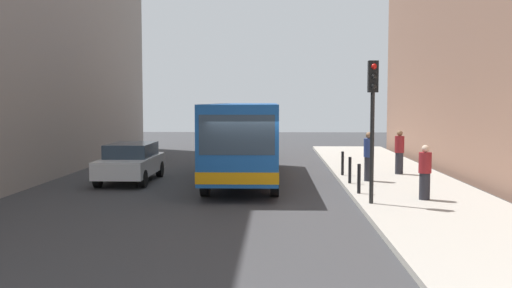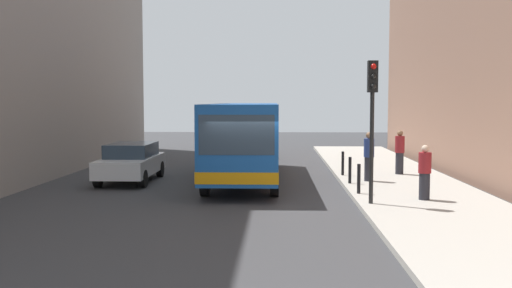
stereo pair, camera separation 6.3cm
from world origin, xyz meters
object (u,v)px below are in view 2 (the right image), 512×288
(car_beside_bus, at_px, (131,161))
(pedestrian_far_sidewalk, at_px, (400,152))
(car_behind_bus, at_px, (251,142))
(bus, at_px, (245,136))
(pedestrian_mid_sidewalk, at_px, (369,156))
(bollard_mid, at_px, (350,170))
(traffic_light, at_px, (372,105))
(pedestrian_near_signal, at_px, (425,173))
(bollard_near, at_px, (359,179))
(bollard_far, at_px, (343,163))

(car_beside_bus, xyz_separation_m, pedestrian_far_sidewalk, (10.58, 1.53, 0.26))
(car_beside_bus, xyz_separation_m, car_behind_bus, (4.17, 10.47, 0.00))
(car_behind_bus, bearing_deg, bus, 87.33)
(bus, distance_m, car_beside_bus, 4.53)
(car_behind_bus, bearing_deg, pedestrian_mid_sidewalk, 109.85)
(car_beside_bus, bearing_deg, bollard_mid, 171.71)
(car_beside_bus, distance_m, pedestrian_mid_sidewalk, 9.04)
(pedestrian_mid_sidewalk, distance_m, pedestrian_far_sidewalk, 2.61)
(traffic_light, bearing_deg, pedestrian_near_signal, 22.79)
(car_beside_bus, distance_m, bollard_mid, 8.34)
(bus, xyz_separation_m, pedestrian_near_signal, (5.67, -5.31, -0.76))
(bollard_near, xyz_separation_m, pedestrian_near_signal, (1.80, -1.10, 0.34))
(traffic_light, distance_m, pedestrian_far_sidewalk, 7.48)
(bollard_far, height_order, pedestrian_near_signal, pedestrian_near_signal)
(bus, bearing_deg, pedestrian_mid_sidewalk, 164.28)
(pedestrian_near_signal, height_order, pedestrian_mid_sidewalk, pedestrian_mid_sidewalk)
(pedestrian_mid_sidewalk, bearing_deg, bollard_mid, 143.87)
(traffic_light, height_order, bollard_near, traffic_light)
(traffic_light, height_order, bollard_far, traffic_light)
(bollard_near, xyz_separation_m, bollard_far, (0.00, 4.59, 0.00))
(bollard_mid, height_order, bollard_far, same)
(bollard_near, relative_size, bollard_far, 1.00)
(pedestrian_near_signal, bearing_deg, bollard_mid, -177.82)
(car_behind_bus, height_order, pedestrian_near_signal, pedestrian_near_signal)
(car_beside_bus, relative_size, bollard_near, 4.63)
(pedestrian_mid_sidewalk, bearing_deg, car_behind_bus, 37.50)
(car_beside_bus, height_order, pedestrian_near_signal, pedestrian_near_signal)
(traffic_light, distance_m, bollard_far, 6.84)
(car_behind_bus, relative_size, pedestrian_far_sidewalk, 2.53)
(car_beside_bus, bearing_deg, bus, -170.81)
(bollard_near, height_order, pedestrian_near_signal, pedestrian_near_signal)
(pedestrian_near_signal, bearing_deg, pedestrian_mid_sidewalk, 168.50)
(car_behind_bus, height_order, pedestrian_mid_sidewalk, pedestrian_mid_sidewalk)
(car_beside_bus, relative_size, bollard_mid, 4.63)
(car_beside_bus, bearing_deg, bollard_near, 157.02)
(pedestrian_near_signal, distance_m, pedestrian_far_sidewalk, 6.17)
(pedestrian_far_sidewalk, bearing_deg, bollard_mid, 172.09)
(traffic_light, xyz_separation_m, bollard_mid, (-0.10, 4.12, -2.38))
(bollard_near, distance_m, pedestrian_far_sidewalk, 5.57)
(bollard_far, relative_size, pedestrian_near_signal, 0.58)
(traffic_light, height_order, pedestrian_near_signal, traffic_light)
(car_beside_bus, relative_size, bollard_far, 4.63)
(car_behind_bus, distance_m, bollard_far, 10.24)
(bollard_mid, xyz_separation_m, pedestrian_near_signal, (1.80, -3.40, 0.34))
(car_beside_bus, bearing_deg, bollard_far, -172.44)
(car_beside_bus, height_order, car_behind_bus, same)
(bollard_far, bearing_deg, car_behind_bus, 113.51)
(bollard_near, height_order, pedestrian_far_sidewalk, pedestrian_far_sidewalk)
(bus, relative_size, traffic_light, 2.69)
(bus, distance_m, bollard_near, 5.82)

